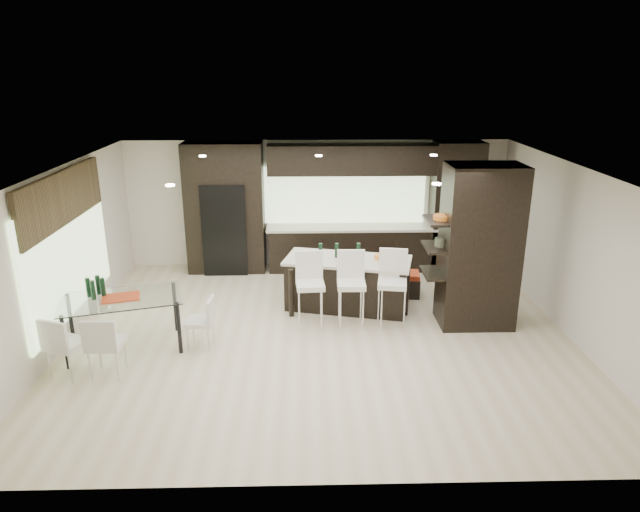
{
  "coord_description": "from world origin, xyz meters",
  "views": [
    {
      "loc": [
        -0.23,
        -8.38,
        4.17
      ],
      "look_at": [
        0.0,
        0.6,
        1.15
      ],
      "focal_mm": 32.0,
      "sensor_mm": 36.0,
      "label": 1
    }
  ],
  "objects_px": {
    "kitchen_island": "(347,283)",
    "floor_vase": "(460,295)",
    "bench": "(388,283)",
    "chair_far": "(67,348)",
    "chair_near": "(107,348)",
    "stool_mid": "(351,297)",
    "dining_table": "(124,323)",
    "chair_end": "(200,325)",
    "stool_right": "(392,297)",
    "stool_left": "(310,298)"
  },
  "relations": [
    {
      "from": "bench",
      "to": "floor_vase",
      "type": "bearing_deg",
      "value": -50.08
    },
    {
      "from": "stool_mid",
      "to": "chair_far",
      "type": "relative_size",
      "value": 1.21
    },
    {
      "from": "chair_end",
      "to": "kitchen_island",
      "type": "bearing_deg",
      "value": -53.77
    },
    {
      "from": "stool_mid",
      "to": "chair_end",
      "type": "height_order",
      "value": "stool_mid"
    },
    {
      "from": "kitchen_island",
      "to": "floor_vase",
      "type": "height_order",
      "value": "floor_vase"
    },
    {
      "from": "chair_far",
      "to": "chair_end",
      "type": "distance_m",
      "value": 1.88
    },
    {
      "from": "stool_left",
      "to": "dining_table",
      "type": "xyz_separation_m",
      "value": [
        -2.86,
        -0.7,
        -0.09
      ]
    },
    {
      "from": "stool_right",
      "to": "chair_end",
      "type": "xyz_separation_m",
      "value": [
        -3.05,
        -0.69,
        -0.15
      ]
    },
    {
      "from": "stool_right",
      "to": "bench",
      "type": "relative_size",
      "value": 0.88
    },
    {
      "from": "stool_left",
      "to": "bench",
      "type": "distance_m",
      "value": 2.03
    },
    {
      "from": "floor_vase",
      "to": "dining_table",
      "type": "bearing_deg",
      "value": -173.48
    },
    {
      "from": "stool_mid",
      "to": "dining_table",
      "type": "bearing_deg",
      "value": -167.77
    },
    {
      "from": "bench",
      "to": "chair_end",
      "type": "distance_m",
      "value": 3.79
    },
    {
      "from": "kitchen_island",
      "to": "chair_far",
      "type": "distance_m",
      "value": 4.68
    },
    {
      "from": "dining_table",
      "to": "chair_end",
      "type": "bearing_deg",
      "value": -15.94
    },
    {
      "from": "bench",
      "to": "chair_far",
      "type": "xyz_separation_m",
      "value": [
        -4.89,
        -2.85,
        0.2
      ]
    },
    {
      "from": "stool_right",
      "to": "dining_table",
      "type": "distance_m",
      "value": 4.27
    },
    {
      "from": "floor_vase",
      "to": "chair_near",
      "type": "height_order",
      "value": "floor_vase"
    },
    {
      "from": "stool_mid",
      "to": "chair_near",
      "type": "bearing_deg",
      "value": -155.93
    },
    {
      "from": "stool_right",
      "to": "floor_vase",
      "type": "height_order",
      "value": "floor_vase"
    },
    {
      "from": "chair_far",
      "to": "chair_end",
      "type": "xyz_separation_m",
      "value": [
        1.7,
        0.8,
        -0.05
      ]
    },
    {
      "from": "kitchen_island",
      "to": "dining_table",
      "type": "relative_size",
      "value": 1.26
    },
    {
      "from": "dining_table",
      "to": "chair_end",
      "type": "xyz_separation_m",
      "value": [
        1.16,
        0.0,
        -0.04
      ]
    },
    {
      "from": "stool_right",
      "to": "floor_vase",
      "type": "relative_size",
      "value": 0.92
    },
    {
      "from": "stool_left",
      "to": "floor_vase",
      "type": "bearing_deg",
      "value": -6.12
    },
    {
      "from": "dining_table",
      "to": "stool_mid",
      "type": "bearing_deg",
      "value": -4.83
    },
    {
      "from": "chair_end",
      "to": "stool_mid",
      "type": "bearing_deg",
      "value": -69.67
    },
    {
      "from": "stool_right",
      "to": "stool_mid",
      "type": "bearing_deg",
      "value": -170.94
    },
    {
      "from": "kitchen_island",
      "to": "stool_right",
      "type": "height_order",
      "value": "stool_right"
    },
    {
      "from": "floor_vase",
      "to": "dining_table",
      "type": "relative_size",
      "value": 0.66
    },
    {
      "from": "stool_right",
      "to": "chair_far",
      "type": "distance_m",
      "value": 4.98
    },
    {
      "from": "floor_vase",
      "to": "dining_table",
      "type": "xyz_separation_m",
      "value": [
        -5.33,
        -0.61,
        -0.15
      ]
    },
    {
      "from": "stool_left",
      "to": "dining_table",
      "type": "relative_size",
      "value": 0.59
    },
    {
      "from": "stool_mid",
      "to": "floor_vase",
      "type": "xyz_separation_m",
      "value": [
        1.79,
        -0.08,
        0.06
      ]
    },
    {
      "from": "kitchen_island",
      "to": "stool_right",
      "type": "bearing_deg",
      "value": -36.46
    },
    {
      "from": "stool_mid",
      "to": "dining_table",
      "type": "xyz_separation_m",
      "value": [
        -3.53,
        -0.69,
        -0.1
      ]
    },
    {
      "from": "chair_near",
      "to": "floor_vase",
      "type": "bearing_deg",
      "value": 15.71
    },
    {
      "from": "chair_near",
      "to": "chair_far",
      "type": "distance_m",
      "value": 0.55
    },
    {
      "from": "stool_left",
      "to": "chair_near",
      "type": "xyz_separation_m",
      "value": [
        -2.86,
        -1.5,
        -0.09
      ]
    },
    {
      "from": "kitchen_island",
      "to": "dining_table",
      "type": "height_order",
      "value": "kitchen_island"
    },
    {
      "from": "bench",
      "to": "chair_near",
      "type": "height_order",
      "value": "chair_near"
    },
    {
      "from": "chair_end",
      "to": "chair_far",
      "type": "bearing_deg",
      "value": 119.31
    },
    {
      "from": "dining_table",
      "to": "floor_vase",
      "type": "bearing_deg",
      "value": -9.42
    },
    {
      "from": "chair_near",
      "to": "chair_far",
      "type": "relative_size",
      "value": 1.0
    },
    {
      "from": "chair_near",
      "to": "stool_right",
      "type": "bearing_deg",
      "value": 20.41
    },
    {
      "from": "chair_far",
      "to": "bench",
      "type": "bearing_deg",
      "value": 50.36
    },
    {
      "from": "stool_mid",
      "to": "dining_table",
      "type": "relative_size",
      "value": 0.59
    },
    {
      "from": "chair_end",
      "to": "chair_near",
      "type": "bearing_deg",
      "value": 128.83
    },
    {
      "from": "stool_right",
      "to": "bench",
      "type": "xyz_separation_m",
      "value": [
        0.13,
        1.36,
        -0.3
      ]
    },
    {
      "from": "bench",
      "to": "chair_near",
      "type": "relative_size",
      "value": 1.39
    }
  ]
}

